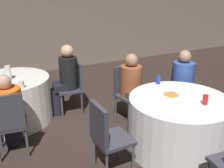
{
  "coord_description": "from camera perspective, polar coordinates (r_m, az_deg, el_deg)",
  "views": [
    {
      "loc": [
        -2.11,
        -2.31,
        2.02
      ],
      "look_at": [
        -0.63,
        0.5,
        0.83
      ],
      "focal_mm": 40.0,
      "sensor_mm": 36.0,
      "label": 1
    }
  ],
  "objects": [
    {
      "name": "person_blue_shirt",
      "position": [
        4.2,
        15.71,
        -0.26
      ],
      "size": [
        0.47,
        0.47,
        1.14
      ],
      "rotation": [
        0.0,
        0.0,
        -3.92
      ],
      "color": "#282828",
      "rests_on": "ground_plane"
    },
    {
      "name": "bottle_far",
      "position": [
        4.15,
        -22.65,
        2.38
      ],
      "size": [
        0.09,
        0.09,
        0.22
      ],
      "color": "white",
      "rests_on": "table_far"
    },
    {
      "name": "ground_plane",
      "position": [
        3.73,
        12.56,
        -12.81
      ],
      "size": [
        16.0,
        16.0,
        0.0
      ],
      "primitive_type": "plane",
      "color": "#332621"
    },
    {
      "name": "soda_can_red",
      "position": [
        3.22,
        20.56,
        -3.37
      ],
      "size": [
        0.07,
        0.07,
        0.12
      ],
      "color": "red",
      "rests_on": "table_near"
    },
    {
      "name": "wall_back",
      "position": [
        6.86,
        -10.06,
        15.12
      ],
      "size": [
        16.0,
        0.06,
        2.8
      ],
      "color": "#7A6B5B",
      "rests_on": "ground_plane"
    },
    {
      "name": "person_floral_shirt",
      "position": [
        3.94,
        4.95,
        -1.15
      ],
      "size": [
        0.36,
        0.5,
        1.12
      ],
      "rotation": [
        0.0,
        0.0,
        -2.99
      ],
      "color": "#4C4238",
      "rests_on": "ground_plane"
    },
    {
      "name": "chair_far_east",
      "position": [
        4.34,
        -8.56,
        0.31
      ],
      "size": [
        0.46,
        0.45,
        0.89
      ],
      "rotation": [
        0.0,
        0.0,
        1.43
      ],
      "color": "#383842",
      "rests_on": "ground_plane"
    },
    {
      "name": "soda_can_blue",
      "position": [
        3.73,
        10.52,
        0.93
      ],
      "size": [
        0.07,
        0.07,
        0.12
      ],
      "color": "#1E38A5",
      "rests_on": "table_near"
    },
    {
      "name": "chair_far_south",
      "position": [
        3.34,
        -22.44,
        -7.59
      ],
      "size": [
        0.45,
        0.45,
        0.89
      ],
      "rotation": [
        0.0,
        0.0,
        -0.13
      ],
      "color": "#383842",
      "rests_on": "ground_plane"
    },
    {
      "name": "cup_far",
      "position": [
        3.74,
        -19.99,
        -0.11
      ],
      "size": [
        0.08,
        0.08,
        0.11
      ],
      "color": "silver",
      "rests_on": "table_far"
    },
    {
      "name": "person_orange_shirt",
      "position": [
        3.47,
        -22.47,
        -5.96
      ],
      "size": [
        0.39,
        0.52,
        1.09
      ],
      "rotation": [
        0.0,
        0.0,
        -0.13
      ],
      "color": "black",
      "rests_on": "ground_plane"
    },
    {
      "name": "chair_near_west",
      "position": [
        2.83,
        -1.41,
        -11.19
      ],
      "size": [
        0.41,
        0.4,
        0.89
      ],
      "rotation": [
        0.0,
        0.0,
        -1.56
      ],
      "color": "#383842",
      "rests_on": "ground_plane"
    },
    {
      "name": "person_black_shirt",
      "position": [
        4.3,
        -10.75,
        0.84
      ],
      "size": [
        0.49,
        0.33,
        1.2
      ],
      "rotation": [
        0.0,
        0.0,
        1.43
      ],
      "color": "black",
      "rests_on": "ground_plane"
    },
    {
      "name": "chair_near_northeast",
      "position": [
        4.37,
        15.73,
        -0.13
      ],
      "size": [
        0.57,
        0.57,
        0.89
      ],
      "rotation": [
        0.0,
        0.0,
        -3.92
      ],
      "color": "#383842",
      "rests_on": "ground_plane"
    },
    {
      "name": "table_far",
      "position": [
        4.35,
        -21.92,
        -3.38
      ],
      "size": [
        1.24,
        1.24,
        0.73
      ],
      "color": "white",
      "rests_on": "ground_plane"
    },
    {
      "name": "chair_near_north",
      "position": [
        4.07,
        3.42,
        -0.93
      ],
      "size": [
        0.45,
        0.46,
        0.89
      ],
      "rotation": [
        0.0,
        0.0,
        -2.99
      ],
      "color": "#383842",
      "rests_on": "ground_plane"
    },
    {
      "name": "pizza_plate_near",
      "position": [
        3.38,
        13.32,
        -2.39
      ],
      "size": [
        0.24,
        0.24,
        0.02
      ],
      "color": "white",
      "rests_on": "table_near"
    },
    {
      "name": "table_near",
      "position": [
        3.46,
        14.79,
        -8.78
      ],
      "size": [
        1.31,
        1.31,
        0.73
      ],
      "color": "white",
      "rests_on": "ground_plane"
    }
  ]
}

